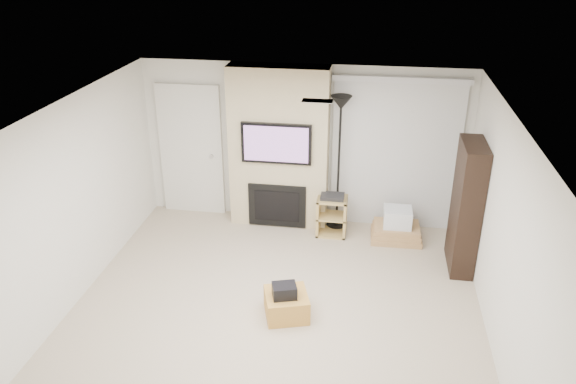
% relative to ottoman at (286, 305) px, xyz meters
% --- Properties ---
extents(floor, '(5.00, 5.50, 0.00)m').
position_rel_ottoman_xyz_m(floor, '(-0.15, -0.14, -0.15)').
color(floor, '#BCA98F').
rests_on(floor, ground).
extents(ceiling, '(5.00, 5.50, 0.00)m').
position_rel_ottoman_xyz_m(ceiling, '(-0.15, -0.14, 2.35)').
color(ceiling, white).
rests_on(ceiling, wall_back).
extents(wall_back, '(5.00, 0.00, 2.50)m').
position_rel_ottoman_xyz_m(wall_back, '(-0.15, 2.61, 1.10)').
color(wall_back, silver).
rests_on(wall_back, ground).
extents(wall_left, '(0.00, 5.50, 2.50)m').
position_rel_ottoman_xyz_m(wall_left, '(-2.65, -0.14, 1.10)').
color(wall_left, silver).
rests_on(wall_left, ground).
extents(wall_right, '(0.00, 5.50, 2.50)m').
position_rel_ottoman_xyz_m(wall_right, '(2.35, -0.14, 1.10)').
color(wall_right, silver).
rests_on(wall_right, ground).
extents(hvac_vent, '(0.35, 0.18, 0.01)m').
position_rel_ottoman_xyz_m(hvac_vent, '(0.25, 0.66, 2.35)').
color(hvac_vent, silver).
rests_on(hvac_vent, ceiling).
extents(ottoman, '(0.63, 0.63, 0.30)m').
position_rel_ottoman_xyz_m(ottoman, '(0.00, 0.00, 0.00)').
color(ottoman, '#C28A39').
rests_on(ottoman, floor).
extents(black_bag, '(0.33, 0.29, 0.16)m').
position_rel_ottoman_xyz_m(black_bag, '(-0.02, -0.05, 0.23)').
color(black_bag, black).
rests_on(black_bag, ottoman).
extents(fireplace_wall, '(1.50, 0.47, 2.50)m').
position_rel_ottoman_xyz_m(fireplace_wall, '(-0.50, 2.40, 1.09)').
color(fireplace_wall, '#C9B68A').
rests_on(fireplace_wall, floor).
extents(entry_door, '(1.02, 0.11, 2.14)m').
position_rel_ottoman_xyz_m(entry_door, '(-1.95, 2.58, 0.90)').
color(entry_door, silver).
rests_on(entry_door, floor).
extents(vertical_blinds, '(1.98, 0.10, 2.37)m').
position_rel_ottoman_xyz_m(vertical_blinds, '(1.25, 2.56, 1.12)').
color(vertical_blinds, silver).
rests_on(vertical_blinds, floor).
extents(floor_lamp, '(0.31, 0.31, 2.11)m').
position_rel_ottoman_xyz_m(floor_lamp, '(0.42, 2.36, 1.51)').
color(floor_lamp, black).
rests_on(floor_lamp, floor).
extents(av_stand, '(0.45, 0.38, 0.66)m').
position_rel_ottoman_xyz_m(av_stand, '(0.36, 2.12, 0.20)').
color(av_stand, tan).
rests_on(av_stand, floor).
extents(box_stack, '(0.76, 0.58, 0.50)m').
position_rel_ottoman_xyz_m(box_stack, '(1.34, 2.11, 0.04)').
color(box_stack, tan).
rests_on(box_stack, floor).
extents(bookshelf, '(0.30, 0.80, 1.80)m').
position_rel_ottoman_xyz_m(bookshelf, '(2.19, 1.49, 0.75)').
color(bookshelf, black).
rests_on(bookshelf, floor).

